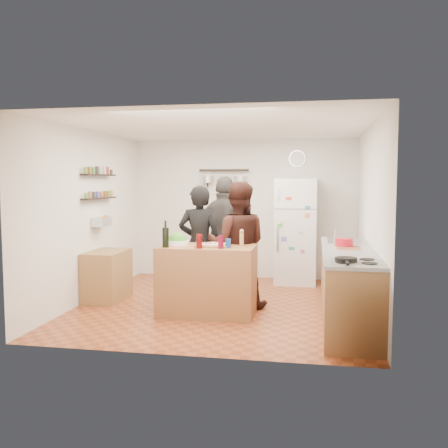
% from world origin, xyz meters
% --- Properties ---
extents(room_shell, '(4.20, 4.20, 4.20)m').
position_xyz_m(room_shell, '(0.00, 0.39, 1.25)').
color(room_shell, brown).
rests_on(room_shell, ground).
extents(prep_island, '(1.25, 0.72, 0.91)m').
position_xyz_m(prep_island, '(-0.11, -0.50, 0.46)').
color(prep_island, brown).
rests_on(prep_island, floor).
extents(pizza_board, '(0.42, 0.34, 0.02)m').
position_xyz_m(pizza_board, '(-0.03, -0.52, 0.92)').
color(pizza_board, brown).
rests_on(pizza_board, prep_island).
extents(pizza, '(0.34, 0.34, 0.02)m').
position_xyz_m(pizza, '(-0.03, -0.52, 0.94)').
color(pizza, beige).
rests_on(pizza, pizza_board).
extents(salad_bowl, '(0.31, 0.31, 0.06)m').
position_xyz_m(salad_bowl, '(-0.53, -0.45, 0.94)').
color(salad_bowl, white).
rests_on(salad_bowl, prep_island).
extents(wine_bottle, '(0.08, 0.08, 0.25)m').
position_xyz_m(wine_bottle, '(-0.61, -0.72, 1.04)').
color(wine_bottle, black).
rests_on(wine_bottle, prep_island).
extents(wine_glass_near, '(0.08, 0.08, 0.19)m').
position_xyz_m(wine_glass_near, '(-0.16, -0.74, 1.00)').
color(wine_glass_near, '#510706').
rests_on(wine_glass_near, prep_island).
extents(wine_glass_far, '(0.07, 0.07, 0.17)m').
position_xyz_m(wine_glass_far, '(0.11, -0.70, 0.99)').
color(wine_glass_far, '#5D071D').
rests_on(wine_glass_far, prep_island).
extents(pepper_mill, '(0.06, 0.06, 0.18)m').
position_xyz_m(pepper_mill, '(0.34, -0.45, 1.00)').
color(pepper_mill, '#A58545').
rests_on(pepper_mill, prep_island).
extents(salt_canister, '(0.07, 0.07, 0.12)m').
position_xyz_m(salt_canister, '(0.19, -0.62, 0.97)').
color(salt_canister, navy).
rests_on(salt_canister, prep_island).
extents(person_left, '(0.63, 0.42, 1.70)m').
position_xyz_m(person_left, '(-0.34, 0.05, 0.85)').
color(person_left, black).
rests_on(person_left, floor).
extents(person_center, '(0.92, 0.75, 1.75)m').
position_xyz_m(person_center, '(0.22, -0.04, 0.87)').
color(person_center, black).
rests_on(person_center, floor).
extents(person_back, '(1.13, 0.61, 1.83)m').
position_xyz_m(person_back, '(-0.08, 0.61, 0.92)').
color(person_back, '#322F2D').
rests_on(person_back, floor).
extents(counter_run, '(0.63, 2.63, 0.90)m').
position_xyz_m(counter_run, '(1.70, -0.55, 0.45)').
color(counter_run, '#9E7042').
rests_on(counter_run, floor).
extents(stove_top, '(0.60, 0.62, 0.02)m').
position_xyz_m(stove_top, '(1.70, -1.50, 0.91)').
color(stove_top, white).
rests_on(stove_top, counter_run).
extents(skillet, '(0.23, 0.23, 0.04)m').
position_xyz_m(skillet, '(1.60, -1.55, 0.94)').
color(skillet, black).
rests_on(skillet, stove_top).
extents(sink, '(0.50, 0.80, 0.03)m').
position_xyz_m(sink, '(1.70, 0.30, 0.92)').
color(sink, silver).
rests_on(sink, counter_run).
extents(cutting_board, '(0.30, 0.40, 0.02)m').
position_xyz_m(cutting_board, '(1.70, -0.47, 0.91)').
color(cutting_board, brown).
rests_on(cutting_board, counter_run).
extents(red_bowl, '(0.23, 0.23, 0.10)m').
position_xyz_m(red_bowl, '(1.65, -0.25, 0.97)').
color(red_bowl, red).
rests_on(red_bowl, counter_run).
extents(fridge, '(0.70, 0.68, 1.80)m').
position_xyz_m(fridge, '(0.95, 1.75, 0.90)').
color(fridge, white).
rests_on(fridge, floor).
extents(wall_clock, '(0.30, 0.03, 0.30)m').
position_xyz_m(wall_clock, '(0.95, 2.08, 2.15)').
color(wall_clock, silver).
rests_on(wall_clock, back_wall).
extents(spice_shelf_lower, '(0.12, 1.00, 0.02)m').
position_xyz_m(spice_shelf_lower, '(-1.93, 0.20, 1.50)').
color(spice_shelf_lower, black).
rests_on(spice_shelf_lower, left_wall).
extents(spice_shelf_upper, '(0.12, 1.00, 0.02)m').
position_xyz_m(spice_shelf_upper, '(-1.93, 0.20, 1.85)').
color(spice_shelf_upper, black).
rests_on(spice_shelf_upper, left_wall).
extents(produce_basket, '(0.18, 0.35, 0.14)m').
position_xyz_m(produce_basket, '(-1.90, 0.20, 1.15)').
color(produce_basket, silver).
rests_on(produce_basket, left_wall).
extents(side_table, '(0.50, 0.80, 0.73)m').
position_xyz_m(side_table, '(-1.74, -0.01, 0.36)').
color(side_table, olive).
rests_on(side_table, floor).
extents(pot_rack, '(0.90, 0.04, 0.04)m').
position_xyz_m(pot_rack, '(-0.35, 2.00, 1.95)').
color(pot_rack, black).
rests_on(pot_rack, back_wall).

